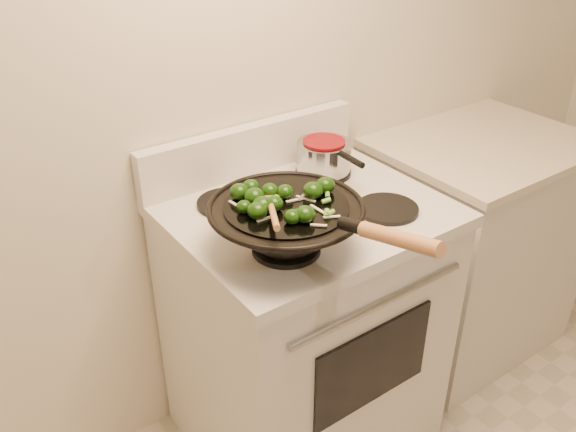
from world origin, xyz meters
TOP-DOWN VIEW (x-y plane):
  - stove at (-0.16, 1.17)m, footprint 0.78×0.67m
  - counter_unit at (0.70, 1.20)m, footprint 0.77×0.62m
  - wok at (-0.34, 1.01)m, footprint 0.40×0.67m
  - stirfry at (-0.36, 1.03)m, footprint 0.27×0.27m
  - wooden_spoon at (-0.40, 0.99)m, footprint 0.16×0.25m
  - saucepan at (0.02, 1.32)m, footprint 0.17×0.28m

SIDE VIEW (x-z plane):
  - counter_unit at x=0.70m, z-range 0.00..0.91m
  - stove at x=-0.16m, z-range -0.07..1.01m
  - saucepan at x=0.02m, z-range 0.93..1.04m
  - wok at x=-0.34m, z-range 0.88..1.12m
  - stirfry at x=-0.36m, z-range 1.05..1.10m
  - wooden_spoon at x=-0.40m, z-range 1.04..1.12m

